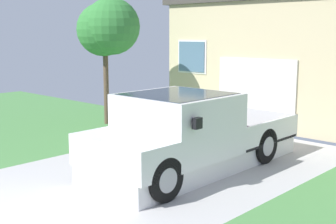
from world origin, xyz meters
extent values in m
cube|color=#B2B0AE|center=(0.00, 4.50, -0.03)|extent=(5.20, 9.00, 0.06)
cube|color=silver|center=(0.38, 5.10, 0.21)|extent=(1.86, 5.23, 0.42)
cube|color=silver|center=(0.38, 4.47, 1.05)|extent=(2.01, 2.04, 1.26)
cube|color=#1E2833|center=(0.38, 4.47, 1.42)|extent=(1.77, 1.87, 0.53)
cube|color=silver|center=(0.38, 2.97, 0.72)|extent=(2.01, 0.97, 0.60)
cube|color=black|center=(0.38, 6.60, 0.45)|extent=(2.01, 2.23, 0.06)
cube|color=silver|center=(1.35, 6.61, 0.69)|extent=(0.06, 2.23, 0.54)
cube|color=silver|center=(-0.60, 6.60, 0.69)|extent=(0.06, 2.23, 0.54)
cube|color=silver|center=(0.37, 7.69, 0.69)|extent=(2.01, 0.06, 0.54)
cube|color=black|center=(1.48, 3.76, 1.32)|extent=(0.10, 0.18, 0.20)
cylinder|color=black|center=(1.25, 3.12, 0.40)|extent=(0.26, 0.80, 0.80)
cylinder|color=#9E9EA3|center=(1.25, 3.12, 0.40)|extent=(0.28, 0.44, 0.44)
cylinder|color=black|center=(-0.50, 3.11, 0.40)|extent=(0.26, 0.80, 0.80)
cylinder|color=#9E9EA3|center=(-0.50, 3.11, 0.40)|extent=(0.28, 0.44, 0.44)
cylinder|color=black|center=(1.25, 6.38, 0.40)|extent=(0.26, 0.80, 0.80)
cylinder|color=#9E9EA3|center=(1.25, 6.38, 0.40)|extent=(0.28, 0.44, 0.44)
cylinder|color=black|center=(-0.50, 6.38, 0.40)|extent=(0.26, 0.80, 0.80)
cylinder|color=#9E9EA3|center=(-0.50, 6.38, 0.40)|extent=(0.28, 0.44, 0.44)
cylinder|color=brown|center=(-1.12, 4.39, 0.40)|extent=(0.13, 0.13, 0.80)
cylinder|color=brown|center=(-0.79, 4.55, 0.40)|extent=(0.13, 0.13, 0.80)
cylinder|color=silver|center=(-0.96, 4.47, 1.05)|extent=(0.33, 0.33, 0.55)
cylinder|color=beige|center=(-1.13, 4.39, 1.00)|extent=(0.09, 0.09, 0.60)
cylinder|color=beige|center=(-0.79, 4.56, 1.00)|extent=(0.09, 0.09, 0.60)
sphere|color=beige|center=(-0.96, 4.47, 1.45)|extent=(0.22, 0.22, 0.22)
cylinder|color=#BCB2A3|center=(-0.96, 4.47, 1.50)|extent=(0.47, 0.47, 0.01)
cone|color=#BCB2A3|center=(-0.96, 4.47, 1.56)|extent=(0.23, 0.23, 0.12)
cube|color=#B24C56|center=(-0.99, 4.32, 0.10)|extent=(0.38, 0.16, 0.20)
torus|color=#B24C56|center=(-0.99, 4.32, 0.25)|extent=(0.35, 0.02, 0.35)
cube|color=silver|center=(-0.84, 9.29, 1.08)|extent=(2.67, 0.06, 2.16)
cube|color=slate|center=(-3.37, 9.29, 2.13)|extent=(1.10, 0.05, 1.00)
cube|color=silver|center=(-3.37, 9.31, 2.13)|extent=(1.23, 0.02, 1.12)
cylinder|color=brown|center=(-4.83, 6.78, 1.20)|extent=(0.16, 0.16, 2.40)
sphere|color=#337C36|center=(-4.54, 6.82, 3.11)|extent=(1.76, 1.76, 1.76)
sphere|color=#337C36|center=(-4.83, 6.71, 3.02)|extent=(1.67, 1.67, 1.67)
camera|label=1|loc=(6.43, -2.22, 2.88)|focal=47.77mm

